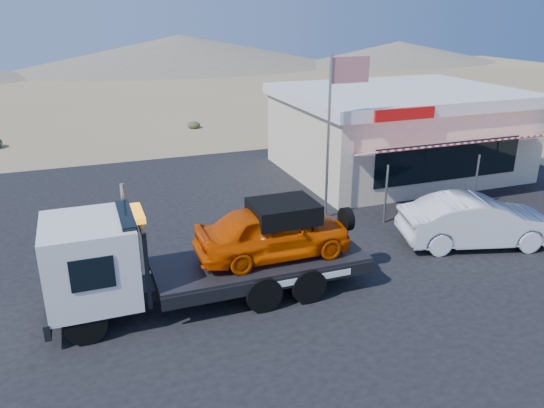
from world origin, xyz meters
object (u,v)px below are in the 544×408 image
object	(u,v)px
jerky_store	(396,130)
flagpole	(335,118)
white_sedan	(477,221)
tow_truck	(204,249)

from	to	relation	value
jerky_store	flagpole	size ratio (longest dim) A/B	1.73
white_sedan	jerky_store	xyz separation A→B (m)	(2.19, 8.38, 1.14)
white_sedan	flagpole	bearing A→B (deg)	56.40
jerky_store	flagpole	distance (m)	7.36
tow_truck	flagpole	world-z (taller)	flagpole
jerky_store	flagpole	xyz separation A→B (m)	(-5.57, -4.47, 1.77)
flagpole	jerky_store	bearing A→B (deg)	38.79
white_sedan	jerky_store	bearing A→B (deg)	0.93
tow_truck	flagpole	distance (m)	7.57
tow_truck	white_sedan	bearing A→B (deg)	2.02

